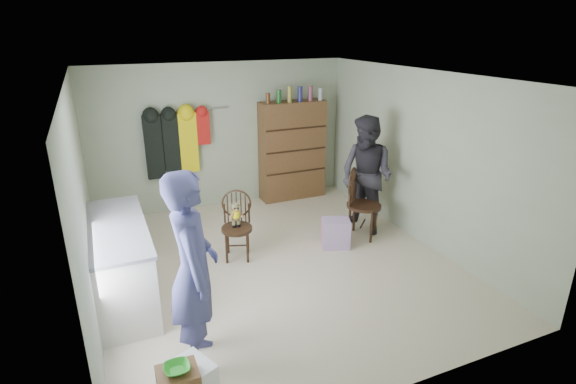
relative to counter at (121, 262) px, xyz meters
name	(u,v)px	position (x,y,z in m)	size (l,w,h in m)	color
ground_plane	(277,265)	(1.95, 0.00, -0.47)	(5.00, 5.00, 0.00)	beige
room_walls	(261,143)	(1.95, 0.53, 1.11)	(5.00, 5.00, 5.00)	#ADB799
counter	(121,262)	(0.00, 0.00, 0.00)	(0.64, 1.86, 0.94)	silver
bowl	(177,368)	(0.27, -2.02, 0.02)	(0.21, 0.21, 0.05)	green
plastic_tub	(189,384)	(0.36, -1.89, -0.29)	(0.38, 0.36, 0.36)	white
chair_front	(237,221)	(1.54, 0.45, 0.07)	(0.54, 0.54, 0.95)	black
chair_far	(360,200)	(3.44, 0.34, 0.11)	(0.68, 0.68, 1.09)	black
striped_bag	(336,233)	(2.95, 0.17, -0.26)	(0.40, 0.31, 0.42)	pink
person_left	(193,271)	(0.57, -1.38, 0.49)	(0.70, 0.46, 1.93)	#45457E
person_right	(366,176)	(3.62, 0.47, 0.44)	(0.89, 0.69, 1.83)	#2D2B33
dresser	(292,150)	(3.20, 2.30, 0.44)	(1.20, 0.39, 2.07)	brown
coat_rack	(176,142)	(1.12, 2.38, 0.78)	(1.42, 0.12, 1.09)	#99999E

